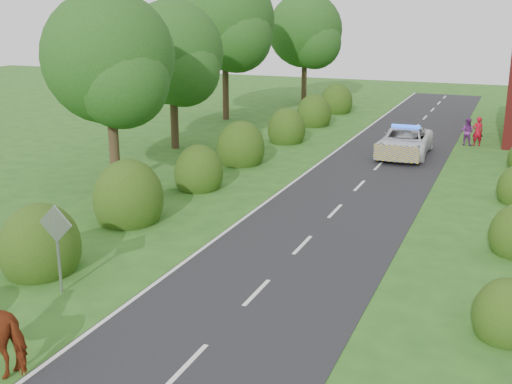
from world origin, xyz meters
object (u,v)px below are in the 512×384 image
at_px(road_sign, 57,236).
at_px(police_van, 405,142).
at_px(pedestrian_red, 478,131).
at_px(pedestrian_purple, 467,132).

distance_m(road_sign, police_van, 21.72).
xyz_separation_m(police_van, pedestrian_red, (3.39, 4.14, 0.09)).
distance_m(pedestrian_red, pedestrian_purple, 0.57).
bearing_deg(pedestrian_purple, road_sign, 85.40).
bearing_deg(pedestrian_purple, police_van, 70.06).
relative_size(police_van, pedestrian_purple, 3.50).
distance_m(road_sign, pedestrian_red, 26.69).
relative_size(pedestrian_red, pedestrian_purple, 1.07).
distance_m(police_van, pedestrian_red, 5.35).
bearing_deg(road_sign, pedestrian_purple, 71.12).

